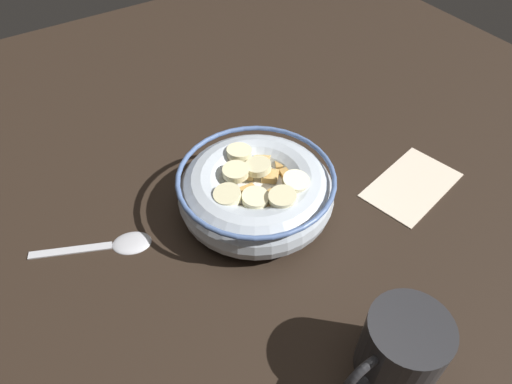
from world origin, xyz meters
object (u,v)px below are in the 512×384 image
(folded_napkin, at_px, (412,185))
(cereal_bowl, at_px, (256,191))
(coffee_mug, at_px, (397,352))
(spoon, at_px, (118,243))

(folded_napkin, bearing_deg, cereal_bowl, -21.49)
(folded_napkin, bearing_deg, coffee_mug, 39.20)
(cereal_bowl, bearing_deg, spoon, -13.38)
(coffee_mug, bearing_deg, cereal_bowl, -91.51)
(spoon, height_order, folded_napkin, spoon)
(coffee_mug, height_order, folded_napkin, coffee_mug)
(coffee_mug, bearing_deg, folded_napkin, -140.80)
(spoon, xyz_separation_m, folded_napkin, (-0.36, 0.12, -0.00))
(cereal_bowl, height_order, spoon, cereal_bowl)
(cereal_bowl, height_order, coffee_mug, coffee_mug)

